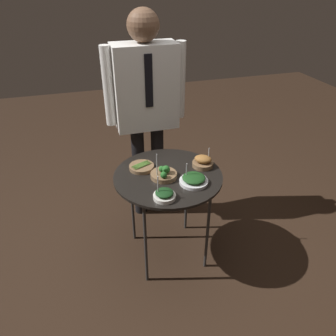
{
  "coord_description": "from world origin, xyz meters",
  "views": [
    {
      "loc": [
        -0.51,
        -1.69,
        1.81
      ],
      "look_at": [
        0.0,
        0.0,
        0.73
      ],
      "focal_mm": 35.0,
      "sensor_mm": 36.0,
      "label": 1
    }
  ],
  "objects_px": {
    "bowl_spinach_front_right": "(194,180)",
    "bowl_asparagus_mid_right": "(142,167)",
    "bowl_broccoli_center": "(164,174)",
    "bowl_roast_back_right": "(203,162)",
    "bowl_spinach_back_left": "(164,195)",
    "serving_cart": "(168,181)",
    "waiter_figure": "(146,97)"
  },
  "relations": [
    {
      "from": "bowl_roast_back_right",
      "to": "bowl_spinach_back_left",
      "type": "distance_m",
      "value": 0.44
    },
    {
      "from": "serving_cart",
      "to": "bowl_roast_back_right",
      "type": "height_order",
      "value": "bowl_roast_back_right"
    },
    {
      "from": "serving_cart",
      "to": "bowl_spinach_front_right",
      "type": "height_order",
      "value": "bowl_spinach_front_right"
    },
    {
      "from": "bowl_spinach_back_left",
      "to": "bowl_spinach_front_right",
      "type": "bearing_deg",
      "value": 24.69
    },
    {
      "from": "bowl_spinach_back_left",
      "to": "bowl_roast_back_right",
      "type": "bearing_deg",
      "value": 38.13
    },
    {
      "from": "serving_cart",
      "to": "bowl_asparagus_mid_right",
      "type": "xyz_separation_m",
      "value": [
        -0.15,
        0.12,
        0.06
      ]
    },
    {
      "from": "bowl_spinach_back_left",
      "to": "waiter_figure",
      "type": "relative_size",
      "value": 0.09
    },
    {
      "from": "bowl_spinach_front_right",
      "to": "bowl_asparagus_mid_right",
      "type": "bearing_deg",
      "value": 136.54
    },
    {
      "from": "serving_cart",
      "to": "bowl_roast_back_right",
      "type": "distance_m",
      "value": 0.27
    },
    {
      "from": "serving_cart",
      "to": "bowl_spinach_back_left",
      "type": "distance_m",
      "value": 0.26
    },
    {
      "from": "bowl_spinach_front_right",
      "to": "bowl_spinach_back_left",
      "type": "height_order",
      "value": "bowl_spinach_back_left"
    },
    {
      "from": "bowl_spinach_back_left",
      "to": "waiter_figure",
      "type": "xyz_separation_m",
      "value": [
        0.08,
        0.77,
        0.31
      ]
    },
    {
      "from": "bowl_spinach_front_right",
      "to": "waiter_figure",
      "type": "xyz_separation_m",
      "value": [
        -0.13,
        0.67,
        0.31
      ]
    },
    {
      "from": "bowl_broccoli_center",
      "to": "serving_cart",
      "type": "bearing_deg",
      "value": 33.08
    },
    {
      "from": "bowl_roast_back_right",
      "to": "bowl_spinach_front_right",
      "type": "distance_m",
      "value": 0.21
    },
    {
      "from": "bowl_asparagus_mid_right",
      "to": "bowl_roast_back_right",
      "type": "bearing_deg",
      "value": -12.01
    },
    {
      "from": "bowl_roast_back_right",
      "to": "bowl_asparagus_mid_right",
      "type": "xyz_separation_m",
      "value": [
        -0.4,
        0.08,
        -0.02
      ]
    },
    {
      "from": "bowl_broccoli_center",
      "to": "bowl_spinach_front_right",
      "type": "bearing_deg",
      "value": -35.51
    },
    {
      "from": "bowl_roast_back_right",
      "to": "bowl_spinach_back_left",
      "type": "height_order",
      "value": "bowl_spinach_back_left"
    },
    {
      "from": "bowl_asparagus_mid_right",
      "to": "bowl_broccoli_center",
      "type": "bearing_deg",
      "value": -52.04
    },
    {
      "from": "serving_cart",
      "to": "bowl_broccoli_center",
      "type": "relative_size",
      "value": 3.93
    },
    {
      "from": "bowl_broccoli_center",
      "to": "bowl_asparagus_mid_right",
      "type": "xyz_separation_m",
      "value": [
        -0.11,
        0.14,
        -0.01
      ]
    },
    {
      "from": "bowl_broccoli_center",
      "to": "bowl_spinach_front_right",
      "type": "relative_size",
      "value": 1.0
    },
    {
      "from": "bowl_spinach_front_right",
      "to": "waiter_figure",
      "type": "relative_size",
      "value": 0.11
    },
    {
      "from": "bowl_broccoli_center",
      "to": "bowl_asparagus_mid_right",
      "type": "relative_size",
      "value": 1.09
    },
    {
      "from": "bowl_asparagus_mid_right",
      "to": "serving_cart",
      "type": "bearing_deg",
      "value": -39.55
    },
    {
      "from": "bowl_broccoli_center",
      "to": "waiter_figure",
      "type": "bearing_deg",
      "value": 87.32
    },
    {
      "from": "waiter_figure",
      "to": "serving_cart",
      "type": "bearing_deg",
      "value": -89.1
    },
    {
      "from": "bowl_spinach_front_right",
      "to": "bowl_asparagus_mid_right",
      "type": "xyz_separation_m",
      "value": [
        -0.27,
        0.26,
        -0.01
      ]
    },
    {
      "from": "bowl_spinach_front_right",
      "to": "bowl_spinach_back_left",
      "type": "relative_size",
      "value": 1.19
    },
    {
      "from": "bowl_broccoli_center",
      "to": "bowl_spinach_back_left",
      "type": "bearing_deg",
      "value": -105.19
    },
    {
      "from": "bowl_spinach_back_left",
      "to": "bowl_asparagus_mid_right",
      "type": "relative_size",
      "value": 0.91
    }
  ]
}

